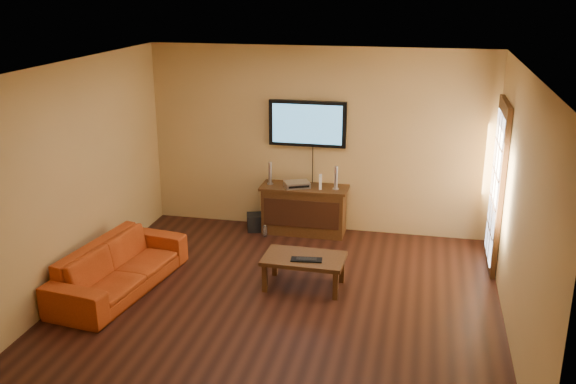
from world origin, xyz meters
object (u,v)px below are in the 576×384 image
(media_console, at_px, (304,210))
(keyboard, at_px, (306,260))
(speaker_right, at_px, (336,179))
(game_console, at_px, (320,182))
(speaker_left, at_px, (270,174))
(subwoofer, at_px, (256,222))
(television, at_px, (307,124))
(av_receiver, at_px, (297,184))
(sofa, at_px, (119,260))
(coffee_table, at_px, (304,261))
(bottle, at_px, (265,231))

(media_console, bearing_deg, keyboard, -78.21)
(speaker_right, relative_size, game_console, 1.73)
(speaker_left, bearing_deg, keyboard, -64.27)
(speaker_left, bearing_deg, subwoofer, -159.75)
(television, height_order, av_receiver, television)
(television, xyz_separation_m, subwoofer, (-0.72, -0.26, -1.48))
(av_receiver, bearing_deg, keyboard, -99.82)
(subwoofer, bearing_deg, sofa, -134.68)
(speaker_left, relative_size, speaker_right, 0.99)
(media_console, distance_m, sofa, 2.92)
(sofa, bearing_deg, coffee_table, -68.46)
(subwoofer, bearing_deg, keyboard, -76.74)
(coffee_table, distance_m, subwoofer, 2.01)
(media_console, xyz_separation_m, bottle, (-0.53, -0.28, -0.27))
(television, height_order, speaker_right, television)
(speaker_left, xyz_separation_m, av_receiver, (0.41, -0.05, -0.11))
(subwoofer, bearing_deg, coffee_table, -76.47)
(media_console, xyz_separation_m, speaker_left, (-0.51, 0.02, 0.51))
(speaker_left, distance_m, keyboard, 2.12)
(speaker_left, relative_size, av_receiver, 0.95)
(sofa, xyz_separation_m, subwoofer, (1.09, 2.23, -0.26))
(coffee_table, height_order, keyboard, keyboard)
(coffee_table, relative_size, subwoofer, 3.95)
(media_console, height_order, television, television)
(media_console, xyz_separation_m, keyboard, (0.39, -1.85, 0.05))
(sofa, relative_size, av_receiver, 5.57)
(speaker_right, distance_m, bottle, 1.29)
(speaker_left, distance_m, speaker_right, 0.98)
(speaker_right, bearing_deg, television, 154.27)
(game_console, xyz_separation_m, bottle, (-0.77, -0.25, -0.72))
(game_console, relative_size, bottle, 1.07)
(bottle, bearing_deg, speaker_left, 87.76)
(media_console, bearing_deg, sofa, -128.43)
(media_console, height_order, keyboard, media_console)
(television, relative_size, game_console, 5.75)
(speaker_left, relative_size, game_console, 1.71)
(coffee_table, height_order, av_receiver, av_receiver)
(coffee_table, bearing_deg, speaker_right, 85.91)
(game_console, height_order, bottle, game_console)
(av_receiver, distance_m, subwoofer, 0.88)
(media_console, bearing_deg, subwoofer, -175.09)
(television, bearing_deg, bottle, -137.18)
(subwoofer, relative_size, keyboard, 0.65)
(subwoofer, bearing_deg, speaker_left, 1.69)
(television, relative_size, coffee_table, 1.14)
(speaker_right, bearing_deg, subwoofer, -178.03)
(media_console, distance_m, speaker_right, 0.69)
(keyboard, bearing_deg, television, 100.66)
(speaker_left, distance_m, bottle, 0.84)
(bottle, height_order, keyboard, keyboard)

